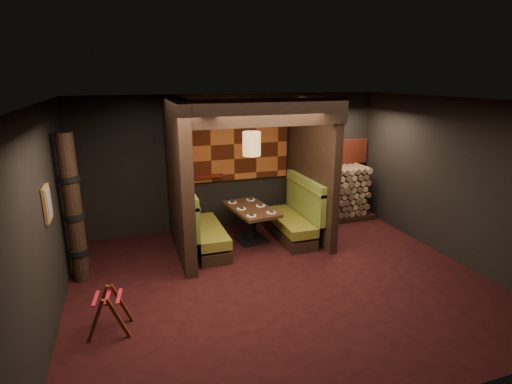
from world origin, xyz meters
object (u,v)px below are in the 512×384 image
object	(u,v)px
booth_bench_right	(294,219)
totem_column	(74,211)
pendant_lamp	(252,144)
firewood_stack	(336,194)
booth_bench_left	(202,230)
luggage_rack	(109,310)
dining_table	(251,219)

from	to	relation	value
booth_bench_right	totem_column	world-z (taller)	totem_column
pendant_lamp	firewood_stack	bearing A→B (deg)	15.93
booth_bench_left	booth_bench_right	size ratio (longest dim) A/B	1.00
booth_bench_right	luggage_rack	world-z (taller)	booth_bench_right
totem_column	firewood_stack	distance (m)	5.51
booth_bench_left	booth_bench_right	bearing A→B (deg)	0.00
booth_bench_left	luggage_rack	xyz separation A→B (m)	(-1.63, -2.15, -0.10)
booth_bench_right	pendant_lamp	xyz separation A→B (m)	(-0.88, 0.06, 1.57)
booth_bench_left	booth_bench_right	distance (m)	1.89
dining_table	firewood_stack	xyz separation A→B (m)	(2.23, 0.59, 0.15)
dining_table	totem_column	bearing A→B (deg)	-167.94
booth_bench_right	totem_column	size ratio (longest dim) A/B	0.67
luggage_rack	totem_column	world-z (taller)	totem_column
dining_table	luggage_rack	xyz separation A→B (m)	(-2.64, -2.26, -0.16)
booth_bench_left	firewood_stack	xyz separation A→B (m)	(3.25, 0.70, 0.21)
booth_bench_left	totem_column	world-z (taller)	totem_column
booth_bench_right	firewood_stack	bearing A→B (deg)	27.35
pendant_lamp	booth_bench_left	bearing A→B (deg)	-176.47
firewood_stack	totem_column	bearing A→B (deg)	-166.81
dining_table	firewood_stack	world-z (taller)	firewood_stack
totem_column	firewood_stack	bearing A→B (deg)	13.19
totem_column	booth_bench_left	bearing A→B (deg)	14.75
pendant_lamp	firewood_stack	distance (m)	2.69
booth_bench_left	dining_table	size ratio (longest dim) A/B	1.14
booth_bench_right	luggage_rack	size ratio (longest dim) A/B	2.64
booth_bench_right	luggage_rack	xyz separation A→B (m)	(-3.52, -2.15, -0.10)
dining_table	luggage_rack	size ratio (longest dim) A/B	2.32
booth_bench_left	pendant_lamp	size ratio (longest dim) A/B	1.45
luggage_rack	booth_bench_left	bearing A→B (deg)	52.85
booth_bench_left	dining_table	world-z (taller)	booth_bench_left
booth_bench_right	booth_bench_left	bearing A→B (deg)	180.00
dining_table	pendant_lamp	xyz separation A→B (m)	(-0.00, -0.05, 1.51)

